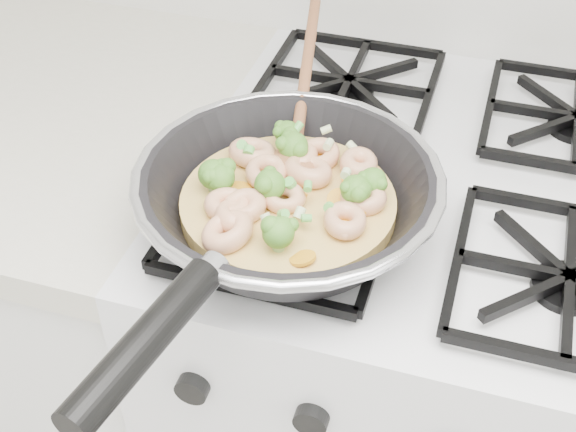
% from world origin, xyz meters
% --- Properties ---
extents(stove, '(0.60, 0.60, 0.92)m').
position_xyz_m(stove, '(0.00, 1.70, 0.46)').
color(stove, white).
rests_on(stove, ground).
extents(skillet, '(0.32, 0.66, 0.10)m').
position_xyz_m(skillet, '(-0.14, 1.54, 0.96)').
color(skillet, black).
rests_on(skillet, stove).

